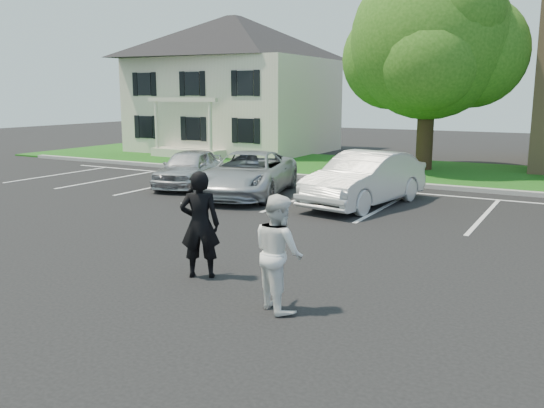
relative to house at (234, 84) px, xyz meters
The scene contains 11 objects.
ground_plane 24.14m from the house, 56.94° to the right, with size 90.00×90.00×0.00m, color black.
curb 15.71m from the house, 31.52° to the right, with size 40.00×0.30×0.15m, color gray.
grass_strip 14.11m from the house, 17.00° to the right, with size 44.00×8.00×0.08m, color #144B11.
stall_lines 18.53m from the house, 37.43° to the right, with size 34.00×5.36×0.01m.
house is the anchor object (origin of this frame).
tree 12.53m from the house, 15.46° to the right, with size 7.80×7.20×8.80m.
man_black_suit 23.66m from the house, 58.88° to the right, with size 0.72×0.47×1.97m, color black.
man_white_shirt 25.33m from the house, 55.82° to the right, with size 0.88×0.69×1.82m, color white.
car_silver_west 13.43m from the house, 64.53° to the right, with size 1.60×3.98×1.36m, color #BBBBC0.
car_silver_minivan 15.25m from the house, 55.67° to the right, with size 2.38×5.16×1.43m, color #B0B3B8.
car_white_sedan 17.57m from the house, 44.41° to the right, with size 1.69×4.83×1.59m, color silver.
Camera 1 is at (5.19, -8.35, 3.31)m, focal length 38.00 mm.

